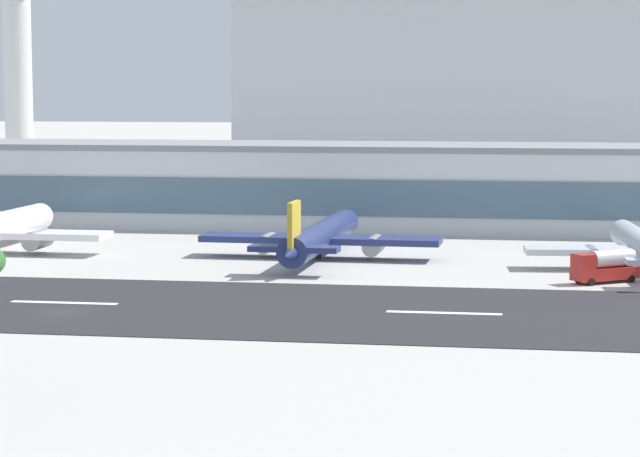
# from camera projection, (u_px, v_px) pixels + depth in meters

# --- Properties ---
(ground_plane) EXTENTS (1400.00, 1400.00, 0.00)m
(ground_plane) POSITION_uv_depth(u_px,v_px,m) (61.00, 313.00, 138.50)
(ground_plane) COLOR #B2AFA8
(runway_strip) EXTENTS (800.00, 35.54, 0.08)m
(runway_strip) POSITION_uv_depth(u_px,v_px,m) (80.00, 303.00, 144.24)
(runway_strip) COLOR #262628
(runway_strip) RESTS_ON ground_plane
(runway_centreline_dash_4) EXTENTS (12.00, 1.20, 0.01)m
(runway_centreline_dash_4) POSITION_uv_depth(u_px,v_px,m) (64.00, 303.00, 144.52)
(runway_centreline_dash_4) COLOR white
(runway_centreline_dash_4) RESTS_ON runway_strip
(runway_centreline_dash_5) EXTENTS (12.00, 1.20, 0.01)m
(runway_centreline_dash_5) POSITION_uv_depth(u_px,v_px,m) (444.00, 313.00, 138.04)
(runway_centreline_dash_5) COLOR white
(runway_centreline_dash_5) RESTS_ON runway_strip
(terminal_building) EXTENTS (167.11, 22.97, 13.91)m
(terminal_building) POSITION_uv_depth(u_px,v_px,m) (356.00, 185.00, 221.80)
(terminal_building) COLOR silver
(terminal_building) RESTS_ON ground_plane
(control_tower) EXTENTS (11.77, 11.77, 51.76)m
(control_tower) POSITION_uv_depth(u_px,v_px,m) (17.00, 45.00, 274.27)
(control_tower) COLOR silver
(control_tower) RESTS_ON ground_plane
(distant_hotel_block) EXTENTS (124.38, 31.94, 48.09)m
(distant_hotel_block) POSITION_uv_depth(u_px,v_px,m) (508.00, 83.00, 308.35)
(distant_hotel_block) COLOR #BCBCC1
(distant_hotel_block) RESTS_ON ground_plane
(airliner_gold_tail_gate_1) EXTENTS (33.16, 44.56, 9.30)m
(airliner_gold_tail_gate_1) POSITION_uv_depth(u_px,v_px,m) (319.00, 238.00, 180.89)
(airliner_gold_tail_gate_1) COLOR navy
(airliner_gold_tail_gate_1) RESTS_ON ground_plane
(service_fuel_truck_1) EXTENTS (8.44, 7.02, 3.95)m
(service_fuel_truck_1) POSITION_uv_depth(u_px,v_px,m) (605.00, 266.00, 159.36)
(service_fuel_truck_1) COLOR #B2231E
(service_fuel_truck_1) RESTS_ON ground_plane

